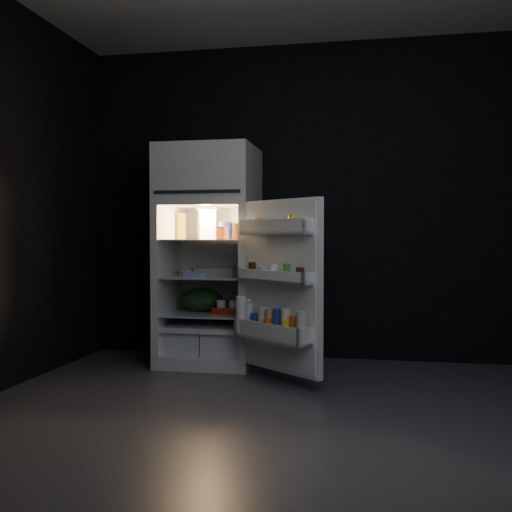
% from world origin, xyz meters
% --- Properties ---
extents(floor, '(4.00, 3.40, 0.00)m').
position_xyz_m(floor, '(0.00, 0.00, 0.00)').
color(floor, '#48484C').
rests_on(floor, ground).
extents(wall_back, '(4.00, 0.00, 2.70)m').
position_xyz_m(wall_back, '(0.00, 1.70, 1.35)').
color(wall_back, black).
rests_on(wall_back, ground).
extents(wall_front, '(4.00, 0.00, 2.70)m').
position_xyz_m(wall_front, '(0.00, -1.70, 1.35)').
color(wall_front, black).
rests_on(wall_front, ground).
extents(refrigerator, '(0.76, 0.71, 1.78)m').
position_xyz_m(refrigerator, '(-0.86, 1.32, 0.96)').
color(refrigerator, white).
rests_on(refrigerator, ground).
extents(fridge_door, '(0.68, 0.60, 1.22)m').
position_xyz_m(fridge_door, '(-0.19, 0.71, 0.68)').
color(fridge_door, white).
rests_on(fridge_door, ground).
extents(milk_jug, '(0.18, 0.18, 0.24)m').
position_xyz_m(milk_jug, '(-0.90, 1.37, 1.15)').
color(milk_jug, white).
rests_on(milk_jug, refrigerator).
extents(mayo_jar, '(0.11, 0.11, 0.14)m').
position_xyz_m(mayo_jar, '(-0.72, 1.31, 1.10)').
color(mayo_jar, navy).
rests_on(mayo_jar, refrigerator).
extents(jam_jar, '(0.12, 0.12, 0.13)m').
position_xyz_m(jam_jar, '(-0.62, 1.31, 1.09)').
color(jam_jar, black).
rests_on(jam_jar, refrigerator).
extents(amber_bottle, '(0.11, 0.11, 0.22)m').
position_xyz_m(amber_bottle, '(-1.13, 1.41, 1.14)').
color(amber_bottle, '#B2841C').
rests_on(amber_bottle, refrigerator).
extents(small_carton, '(0.09, 0.07, 0.10)m').
position_xyz_m(small_carton, '(-0.71, 1.14, 1.08)').
color(small_carton, '#C04A16').
rests_on(small_carton, refrigerator).
extents(egg_carton, '(0.33, 0.23, 0.07)m').
position_xyz_m(egg_carton, '(-0.81, 1.20, 0.76)').
color(egg_carton, gray).
rests_on(egg_carton, refrigerator).
extents(pie, '(0.29, 0.29, 0.04)m').
position_xyz_m(pie, '(-0.97, 1.31, 0.75)').
color(pie, tan).
rests_on(pie, refrigerator).
extents(flat_package, '(0.17, 0.11, 0.04)m').
position_xyz_m(flat_package, '(-0.92, 1.07, 0.75)').
color(flat_package, '#8AA6D5').
rests_on(flat_package, refrigerator).
extents(wrapped_pkg, '(0.12, 0.11, 0.05)m').
position_xyz_m(wrapped_pkg, '(-0.68, 1.46, 0.75)').
color(wrapped_pkg, beige).
rests_on(wrapped_pkg, refrigerator).
extents(produce_bag, '(0.40, 0.36, 0.20)m').
position_xyz_m(produce_bag, '(-0.93, 1.33, 0.52)').
color(produce_bag, '#193815').
rests_on(produce_bag, refrigerator).
extents(yogurt_tray, '(0.27, 0.20, 0.05)m').
position_xyz_m(yogurt_tray, '(-0.67, 1.20, 0.45)').
color(yogurt_tray, '#B92A0F').
rests_on(yogurt_tray, refrigerator).
extents(small_can_red, '(0.09, 0.09, 0.09)m').
position_xyz_m(small_can_red, '(-0.71, 1.45, 0.47)').
color(small_can_red, '#B92A0F').
rests_on(small_can_red, refrigerator).
extents(small_can_silver, '(0.09, 0.09, 0.09)m').
position_xyz_m(small_can_silver, '(-0.65, 1.44, 0.47)').
color(small_can_silver, silver).
rests_on(small_can_silver, refrigerator).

